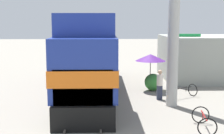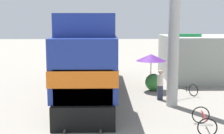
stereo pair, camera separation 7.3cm
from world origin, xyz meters
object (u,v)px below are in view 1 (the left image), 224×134
(locomotive, at_px, (90,61))
(bicycle_spare, at_px, (204,120))
(person_bystander, at_px, (160,84))
(vendor_umbrella, at_px, (150,58))
(bicycle, at_px, (182,92))
(billboard_sign, at_px, (189,46))

(locomotive, distance_m, bicycle_spare, 8.50)
(locomotive, xyz_separation_m, person_bystander, (4.04, -1.69, -1.10))
(locomotive, bearing_deg, vendor_umbrella, 11.49)
(bicycle, distance_m, bicycle_spare, 5.40)
(bicycle_spare, bearing_deg, billboard_sign, -93.17)
(billboard_sign, relative_size, bicycle_spare, 1.99)
(vendor_umbrella, height_order, bicycle_spare, vendor_umbrella)
(billboard_sign, bearing_deg, locomotive, -153.49)
(vendor_umbrella, bearing_deg, bicycle, -52.97)
(bicycle, relative_size, bicycle_spare, 1.06)
(locomotive, xyz_separation_m, bicycle, (5.45, -1.32, -1.66))
(person_bystander, bearing_deg, bicycle, 14.85)
(person_bystander, bearing_deg, billboard_sign, 59.84)
(locomotive, bearing_deg, bicycle, -13.57)
(person_bystander, xyz_separation_m, bicycle, (1.41, 0.37, -0.56))
(vendor_umbrella, distance_m, person_bystander, 2.76)
(person_bystander, distance_m, bicycle, 1.56)
(vendor_umbrella, height_order, person_bystander, vendor_umbrella)
(bicycle, bearing_deg, vendor_umbrella, 6.50)
(bicycle_spare, bearing_deg, vendor_umbrella, -73.13)
(billboard_sign, xyz_separation_m, bicycle_spare, (-2.09, -10.22, -2.26))
(vendor_umbrella, distance_m, billboard_sign, 4.25)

